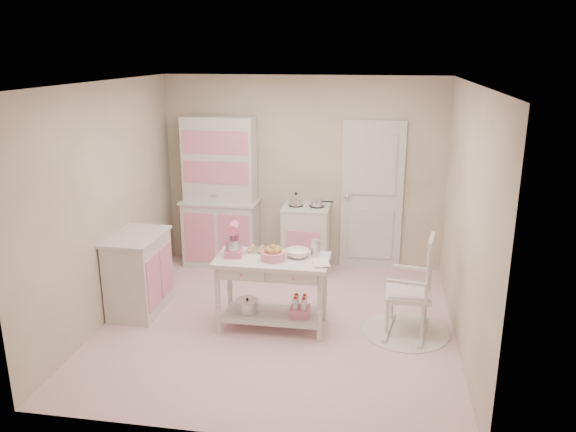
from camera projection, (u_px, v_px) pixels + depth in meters
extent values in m
plane|color=pink|center=(278.00, 324.00, 6.20)|extent=(3.80, 3.80, 0.00)
cube|color=white|center=(277.00, 83.00, 5.47)|extent=(3.80, 3.80, 0.04)
cube|color=beige|center=(302.00, 173.00, 7.63)|extent=(3.80, 0.04, 2.60)
cube|color=beige|center=(230.00, 283.00, 4.04)|extent=(3.80, 0.04, 2.60)
cube|color=beige|center=(107.00, 203.00, 6.13)|extent=(0.04, 3.80, 2.60)
cube|color=beige|center=(466.00, 220.00, 5.54)|extent=(0.04, 3.80, 2.60)
cube|color=silver|center=(372.00, 196.00, 7.54)|extent=(0.82, 0.05, 2.04)
cube|color=silver|center=(220.00, 193.00, 7.65)|extent=(1.06, 0.50, 2.08)
cube|color=silver|center=(306.00, 239.00, 7.58)|extent=(0.62, 0.57, 0.92)
cube|color=silver|center=(139.00, 273.00, 6.40)|extent=(0.54, 0.84, 0.92)
cylinder|color=white|center=(405.00, 331.00, 6.02)|extent=(0.92, 0.92, 0.01)
cube|color=silver|center=(408.00, 285.00, 5.87)|extent=(0.59, 0.79, 1.10)
cube|color=silver|center=(272.00, 293.00, 6.03)|extent=(1.20, 0.60, 0.80)
cube|color=pink|center=(234.00, 240.00, 5.95)|extent=(0.24, 0.31, 0.34)
cube|color=silver|center=(262.00, 251.00, 6.11)|extent=(0.34, 0.24, 0.02)
cylinder|color=pink|center=(273.00, 256.00, 5.85)|extent=(0.25, 0.25, 0.09)
imported|color=white|center=(298.00, 253.00, 5.94)|extent=(0.25, 0.25, 0.08)
cylinder|color=silver|center=(315.00, 248.00, 5.98)|extent=(0.10, 0.10, 0.17)
imported|color=white|center=(313.00, 264.00, 5.73)|extent=(0.21, 0.25, 0.02)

